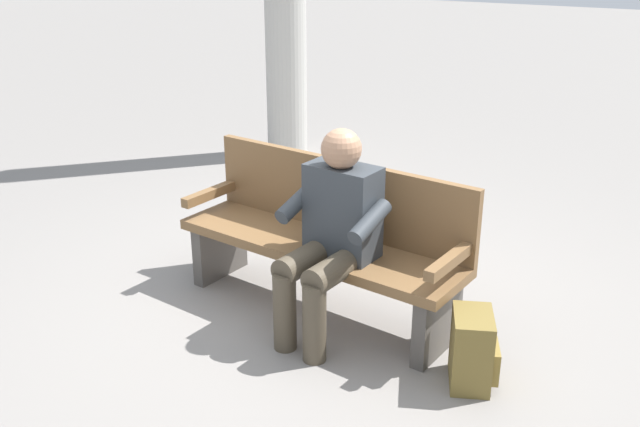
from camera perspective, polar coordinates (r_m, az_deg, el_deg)
The scene contains 4 objects.
ground_plane at distance 4.36m, azimuth -0.19°, elevation -7.70°, with size 40.00×40.00×0.00m, color gray.
bench_near at distance 4.20m, azimuth 0.38°, elevation -1.85°, with size 1.84×0.69×0.90m.
person_seated at distance 3.85m, azimuth 0.89°, elevation -1.40°, with size 0.60×0.60×1.18m.
backpack at distance 3.69m, azimuth 12.15°, elevation -10.67°, with size 0.31×0.34×0.39m.
Camera 1 is at (-1.87, 3.30, 2.14)m, focal length 39.81 mm.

